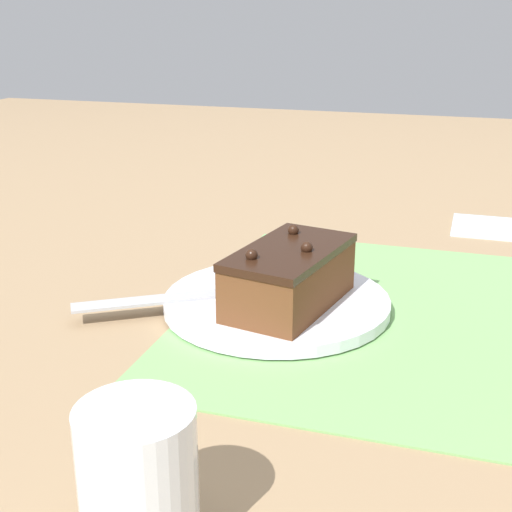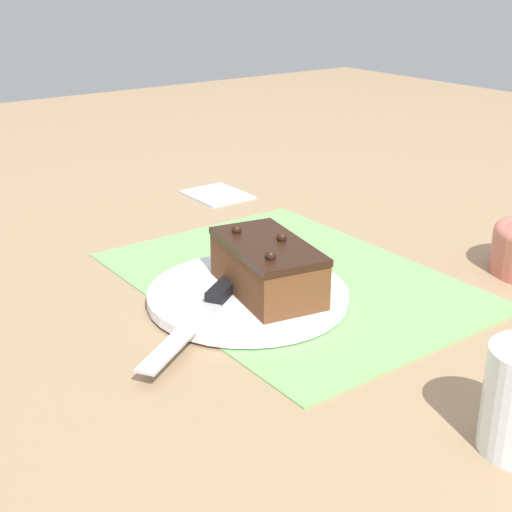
% 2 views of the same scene
% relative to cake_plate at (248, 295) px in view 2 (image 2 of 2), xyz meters
% --- Properties ---
extents(ground_plane, '(3.00, 3.00, 0.00)m').
position_rel_cake_plate_xyz_m(ground_plane, '(0.02, -0.08, -0.01)').
color(ground_plane, '#9E7F5B').
extents(placemat_woven, '(0.46, 0.34, 0.00)m').
position_rel_cake_plate_xyz_m(placemat_woven, '(0.02, -0.08, -0.01)').
color(placemat_woven, '#7AB266').
rests_on(placemat_woven, ground_plane).
extents(cake_plate, '(0.24, 0.24, 0.01)m').
position_rel_cake_plate_xyz_m(cake_plate, '(0.00, 0.00, 0.00)').
color(cake_plate, white).
rests_on(cake_plate, placemat_woven).
extents(chocolate_cake, '(0.17, 0.11, 0.07)m').
position_rel_cake_plate_xyz_m(chocolate_cake, '(-0.01, -0.02, 0.04)').
color(chocolate_cake, brown).
rests_on(chocolate_cake, cake_plate).
extents(serving_knife, '(0.14, 0.21, 0.01)m').
position_rel_cake_plate_xyz_m(serving_knife, '(-0.01, 0.06, 0.01)').
color(serving_knife, black).
rests_on(serving_knife, cake_plate).
extents(folded_napkin, '(0.11, 0.09, 0.01)m').
position_rel_cake_plate_xyz_m(folded_napkin, '(0.38, -0.21, -0.01)').
color(folded_napkin, silver).
rests_on(folded_napkin, ground_plane).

